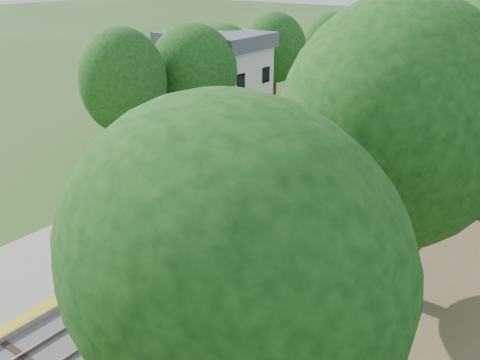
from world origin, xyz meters
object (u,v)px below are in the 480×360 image
Objects in this scene: signal_platform at (106,196)px; signal_farside at (390,169)px; station_building at (216,79)px; lamppost_far at (113,216)px.

signal_platform is 13.94m from signal_farside.
signal_platform is at bearing -130.74° from signal_farside.
station_building is 24.44m from signal_platform.
lamppost_far is at bearing 130.12° from signal_platform.
signal_farside is (9.10, 10.56, 0.05)m from signal_platform.
signal_farside is at bearing 44.77° from lamppost_far.
station_building is 23.45m from lamppost_far.
station_building is at bearing 117.00° from signal_platform.
signal_platform is (0.71, -0.84, 1.58)m from lamppost_far.
lamppost_far is 1.92m from signal_platform.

